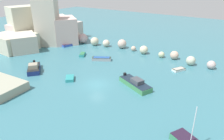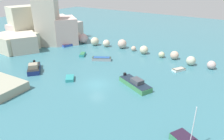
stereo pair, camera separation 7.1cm
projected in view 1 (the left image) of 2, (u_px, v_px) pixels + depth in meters
name	position (u px, v px, depth m)	size (l,w,h in m)	color
cove_water	(97.00, 84.00, 35.06)	(160.00, 160.00, 0.00)	#38727F
cliff_headland_left	(44.00, 30.00, 57.65)	(19.45, 25.69, 11.76)	#BCB2A2
rock_breakwater	(119.00, 45.00, 52.50)	(42.06, 4.45, 2.61)	#C6B19F
moored_boat_1	(102.00, 59.00, 45.40)	(4.20, 3.20, 0.71)	#8F959A
moored_boat_2	(34.00, 68.00, 39.91)	(5.21, 4.83, 1.71)	navy
moored_boat_3	(70.00, 78.00, 36.59)	(2.51, 2.59, 0.53)	teal
moored_boat_4	(179.00, 69.00, 40.28)	(2.24, 2.77, 0.49)	white
moored_boat_5	(69.00, 45.00, 55.53)	(2.49, 4.25, 0.59)	#3252B8
moored_boat_6	(82.00, 54.00, 48.26)	(2.22, 2.71, 0.61)	teal
moored_boat_7	(135.00, 83.00, 34.18)	(6.56, 4.44, 1.52)	#3D834E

